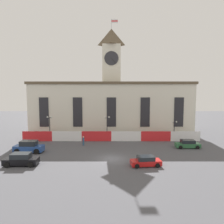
% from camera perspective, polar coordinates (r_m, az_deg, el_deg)
% --- Properties ---
extents(ground_plane, '(160.00, 160.00, 0.00)m').
position_cam_1_polar(ground_plane, '(35.94, -0.04, -12.14)').
color(ground_plane, '#4C4C51').
extents(civic_building, '(39.73, 12.48, 28.72)m').
position_cam_1_polar(civic_building, '(56.44, 0.05, 1.77)').
color(civic_building, silver).
rests_on(civic_building, ground).
extents(banner_fence, '(38.56, 0.12, 2.15)m').
position_cam_1_polar(banner_fence, '(47.52, 0.02, -6.35)').
color(banner_fence, red).
rests_on(banner_fence, ground).
extents(street_lamp_far_right, '(1.26, 0.36, 5.35)m').
position_cam_1_polar(street_lamp_far_right, '(49.76, -15.78, -2.77)').
color(street_lamp_far_right, black).
rests_on(street_lamp_far_right, ground).
extents(street_lamp_far_left, '(1.26, 0.36, 5.32)m').
position_cam_1_polar(street_lamp_far_left, '(47.86, -1.13, -2.91)').
color(street_lamp_far_left, black).
rests_on(street_lamp_far_left, ground).
extents(street_lamp_right, '(1.26, 0.36, 4.28)m').
position_cam_1_polar(street_lamp_right, '(49.86, 16.15, -3.55)').
color(street_lamp_right, black).
rests_on(street_lamp_right, ground).
extents(car_green_wagon, '(4.64, 2.22, 1.55)m').
position_cam_1_polar(car_green_wagon, '(44.66, 19.32, -7.94)').
color(car_green_wagon, '#2D663D').
rests_on(car_green_wagon, ground).
extents(car_blue_van, '(5.17, 2.52, 2.10)m').
position_cam_1_polar(car_blue_van, '(41.94, -20.69, -8.53)').
color(car_blue_van, '#284C99').
rests_on(car_blue_van, ground).
extents(car_black_suv, '(4.95, 2.46, 1.80)m').
position_cam_1_polar(car_black_suv, '(35.52, -22.45, -11.40)').
color(car_black_suv, black).
rests_on(car_black_suv, ground).
extents(car_red_sedan, '(4.58, 2.53, 1.45)m').
position_cam_1_polar(car_red_sedan, '(33.05, 8.99, -12.61)').
color(car_red_sedan, red).
rests_on(car_red_sedan, ground).
extents(pedestrian, '(0.56, 0.56, 1.85)m').
position_cam_1_polar(pedestrian, '(44.38, -7.30, -7.36)').
color(pedestrian, '#33567A').
rests_on(pedestrian, ground).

